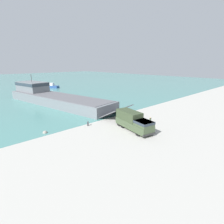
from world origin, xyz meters
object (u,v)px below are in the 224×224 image
(landing_craft, at_px, (51,96))
(mooring_bollard, at_px, (88,123))
(soldier_on_ramp, at_px, (150,121))
(moored_boat_a, at_px, (53,86))
(military_truck, at_px, (133,121))

(landing_craft, bearing_deg, mooring_bollard, -108.85)
(landing_craft, height_order, soldier_on_ramp, landing_craft)
(landing_craft, bearing_deg, soldier_on_ramp, -91.58)
(moored_boat_a, relative_size, mooring_bollard, 7.27)
(landing_craft, relative_size, mooring_bollard, 48.80)
(soldier_on_ramp, relative_size, moored_boat_a, 0.28)
(soldier_on_ramp, relative_size, mooring_bollard, 2.05)
(landing_craft, xyz_separation_m, military_truck, (0.87, -29.52, -0.35))
(soldier_on_ramp, bearing_deg, moored_boat_a, -30.13)
(moored_boat_a, bearing_deg, mooring_bollard, 46.38)
(military_truck, bearing_deg, landing_craft, -166.61)
(mooring_bollard, bearing_deg, landing_craft, 80.92)
(military_truck, distance_m, soldier_on_ramp, 3.70)
(soldier_on_ramp, xyz_separation_m, moored_boat_a, (9.55, 59.75, -0.25))
(military_truck, height_order, soldier_on_ramp, military_truck)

